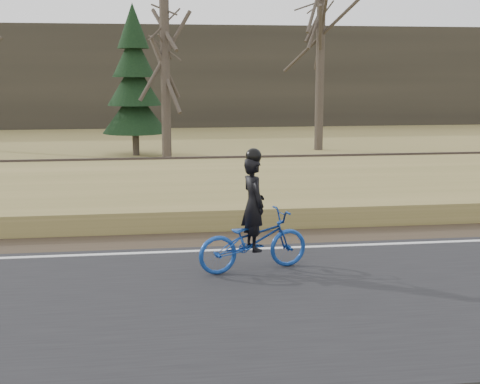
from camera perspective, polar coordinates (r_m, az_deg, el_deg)
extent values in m
plane|color=#9C8A4F|center=(12.67, 7.43, -5.13)|extent=(120.00, 120.00, 0.00)
cube|color=black|center=(10.38, 11.10, -8.57)|extent=(120.00, 6.00, 0.06)
cube|color=silver|center=(12.84, 7.20, -4.61)|extent=(120.00, 0.12, 0.01)
cube|color=#473A2B|center=(13.78, 6.12, -3.74)|extent=(120.00, 1.60, 0.04)
cube|color=#9C8A4F|center=(16.60, 3.64, -0.59)|extent=(120.00, 5.00, 0.44)
cube|color=slate|center=(20.28, 1.50, 1.44)|extent=(120.00, 3.00, 0.45)
cube|color=black|center=(20.24, 1.51, 2.26)|extent=(120.00, 2.40, 0.14)
cube|color=brown|center=(19.51, 1.85, 2.39)|extent=(120.00, 0.07, 0.15)
cube|color=brown|center=(20.92, 1.19, 2.93)|extent=(120.00, 0.07, 0.15)
cube|color=#383328|center=(41.90, -3.46, 9.81)|extent=(120.00, 4.00, 6.00)
imported|color=#153E95|center=(11.15, 1.14, -4.18)|extent=(2.02, 1.11, 1.01)
imported|color=black|center=(11.01, 1.15, -1.03)|extent=(0.50, 0.64, 1.56)
sphere|color=black|center=(10.88, 1.17, 3.09)|extent=(0.26, 0.26, 0.26)
cylinder|color=#4B4237|center=(24.64, -6.39, 10.01)|extent=(0.36, 0.36, 6.50)
cylinder|color=#4B4237|center=(28.83, 6.88, 12.10)|extent=(0.36, 0.36, 8.58)
cylinder|color=#4B4237|center=(27.20, -8.88, 4.38)|extent=(0.28, 0.28, 1.20)
cone|color=black|center=(27.11, -8.95, 6.86)|extent=(2.60, 2.60, 1.75)
cone|color=black|center=(27.06, -9.01, 9.19)|extent=(2.15, 2.15, 1.75)
cone|color=black|center=(27.07, -9.08, 11.52)|extent=(1.70, 1.70, 1.75)
cone|color=black|center=(27.12, -9.15, 13.85)|extent=(1.25, 1.25, 1.75)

